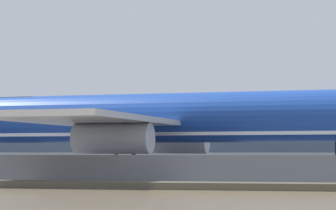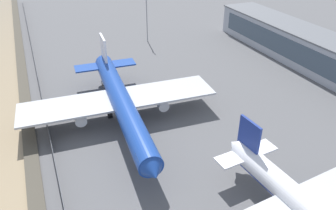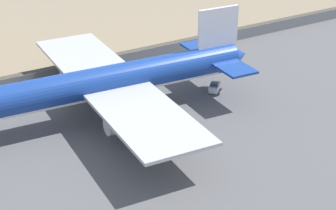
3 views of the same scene
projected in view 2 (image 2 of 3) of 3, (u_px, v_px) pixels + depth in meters
name	position (u px, v px, depth m)	size (l,w,h in m)	color
ground_plane	(112.00, 115.00, 85.60)	(500.00, 500.00, 0.00)	#565659
shoreline_seawall	(29.00, 132.00, 78.49)	(320.00, 3.00, 0.50)	#474238
perimeter_fence	(47.00, 124.00, 79.54)	(280.00, 0.10, 2.41)	slate
cargo_jet_blue	(121.00, 101.00, 80.22)	(56.46, 48.96, 15.37)	#193D93
baggage_tug	(107.00, 83.00, 99.88)	(3.43, 3.35, 1.80)	white
ops_van	(310.00, 193.00, 60.12)	(3.91, 5.61, 2.48)	#19519E
terminal_building	(334.00, 60.00, 102.73)	(108.01, 14.78, 11.32)	#9EA3AD
apron_light_mast_apron_west	(147.00, 14.00, 128.38)	(3.20, 0.40, 19.81)	gray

